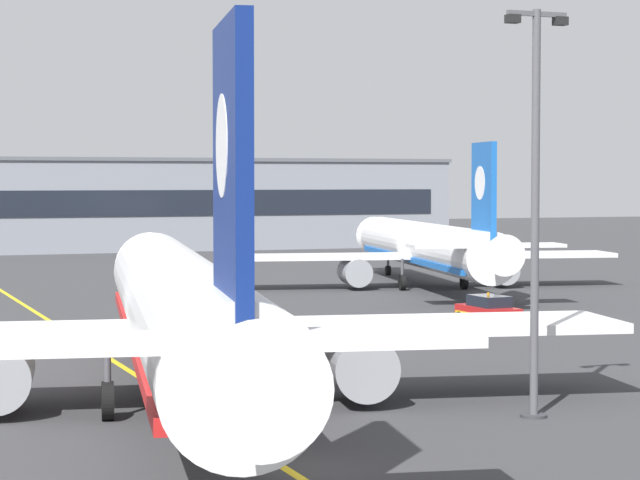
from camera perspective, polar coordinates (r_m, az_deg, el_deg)
name	(u,v)px	position (r m, az deg, el deg)	size (l,w,h in m)	color
ground_plane	(288,471)	(36.57, -1.38, -9.97)	(400.00, 400.00, 0.00)	#353538
taxiway_centreline	(84,343)	(65.24, -10.20, -4.40)	(0.30, 180.00, 0.01)	yellow
airliner_foreground	(182,312)	(45.95, -6.02, -3.13)	(32.34, 41.30, 11.65)	white
airliner_background	(428,247)	(96.08, 4.69, -0.33)	(28.50, 36.38, 10.27)	white
apron_lamp_post	(535,205)	(44.33, 9.32, 1.49)	(2.24, 0.90, 13.61)	#515156
service_car_third	(488,311)	(72.27, 7.32, -3.09)	(2.17, 4.29, 1.79)	red
safety_cone_by_nose_gear	(126,347)	(61.14, -8.40, -4.63)	(0.44, 0.44, 0.55)	orange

